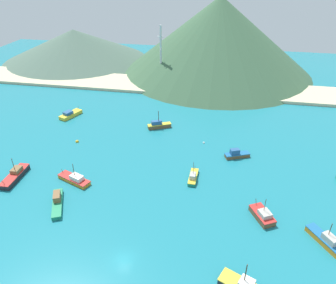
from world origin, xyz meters
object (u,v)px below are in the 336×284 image
at_px(fishing_boat_1, 75,179).
at_px(fishing_boat_0, 263,215).
at_px(fishing_boat_5, 15,175).
at_px(fishing_boat_2, 57,202).
at_px(fishing_boat_6, 326,240).
at_px(buoy_1, 204,143).
at_px(fishing_boat_10, 70,114).
at_px(buoy_0, 77,142).
at_px(fishing_boat_9, 193,177).
at_px(fishing_boat_7, 237,154).
at_px(radio_tower, 161,56).
at_px(fishing_boat_4, 159,125).

bearing_deg(fishing_boat_1, fishing_boat_0, -5.83).
bearing_deg(fishing_boat_1, fishing_boat_5, -174.53).
bearing_deg(fishing_boat_2, fishing_boat_0, 5.15).
height_order(fishing_boat_6, buoy_1, fishing_boat_6).
relative_size(fishing_boat_0, buoy_1, 11.69).
distance_m(fishing_boat_10, buoy_1, 51.80).
relative_size(fishing_boat_0, buoy_0, 7.22).
height_order(fishing_boat_9, buoy_0, fishing_boat_9).
bearing_deg(fishing_boat_1, buoy_0, 113.00).
relative_size(fishing_boat_2, fishing_boat_7, 1.35).
height_order(buoy_0, radio_tower, radio_tower).
distance_m(fishing_boat_1, buoy_0, 21.27).
bearing_deg(fishing_boat_6, fishing_boat_4, 135.64).
height_order(fishing_boat_6, fishing_boat_9, fishing_boat_6).
height_order(fishing_boat_4, buoy_1, fishing_boat_4).
relative_size(fishing_boat_0, fishing_boat_10, 0.79).
xyz_separation_m(fishing_boat_4, fishing_boat_7, (26.71, -13.91, -0.11)).
height_order(fishing_boat_0, fishing_boat_1, fishing_boat_0).
xyz_separation_m(fishing_boat_4, fishing_boat_5, (-32.05, -35.56, -0.18)).
bearing_deg(fishing_boat_6, fishing_boat_10, 149.45).
relative_size(fishing_boat_9, buoy_1, 11.38).
bearing_deg(buoy_1, fishing_boat_6, -51.88).
xyz_separation_m(fishing_boat_1, fishing_boat_10, (-18.76, 36.81, 0.04)).
relative_size(fishing_boat_1, fishing_boat_6, 1.17).
bearing_deg(fishing_boat_1, fishing_boat_2, -91.15).
bearing_deg(fishing_boat_4, fishing_boat_7, -27.51).
relative_size(fishing_boat_5, buoy_1, 16.62).
bearing_deg(fishing_boat_0, fishing_boat_2, -174.85).
bearing_deg(fishing_boat_6, buoy_0, 156.75).
height_order(fishing_boat_0, fishing_boat_2, fishing_boat_0).
bearing_deg(fishing_boat_5, buoy_1, 30.04).
bearing_deg(fishing_boat_9, buoy_1, 86.67).
height_order(fishing_boat_9, buoy_1, fishing_boat_9).
height_order(fishing_boat_9, radio_tower, radio_tower).
bearing_deg(fishing_boat_2, buoy_0, 105.72).
height_order(fishing_boat_4, buoy_0, fishing_boat_4).
bearing_deg(radio_tower, fishing_boat_1, -95.90).
bearing_deg(fishing_boat_0, radio_tower, 116.59).
bearing_deg(buoy_1, fishing_boat_9, -93.33).
height_order(fishing_boat_1, fishing_boat_7, fishing_boat_1).
height_order(fishing_boat_6, fishing_boat_7, fishing_boat_6).
bearing_deg(fishing_boat_7, fishing_boat_9, -130.80).
bearing_deg(buoy_0, fishing_boat_9, -18.05).
distance_m(fishing_boat_6, fishing_boat_10, 92.18).
distance_m(fishing_boat_2, fishing_boat_7, 51.64).
height_order(fishing_boat_4, fishing_boat_5, fishing_boat_4).
xyz_separation_m(fishing_boat_1, buoy_1, (31.99, 26.44, -0.72)).
distance_m(fishing_boat_0, fishing_boat_6, 13.45).
bearing_deg(buoy_0, fishing_boat_7, 0.58).
height_order(fishing_boat_10, buoy_1, fishing_boat_10).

